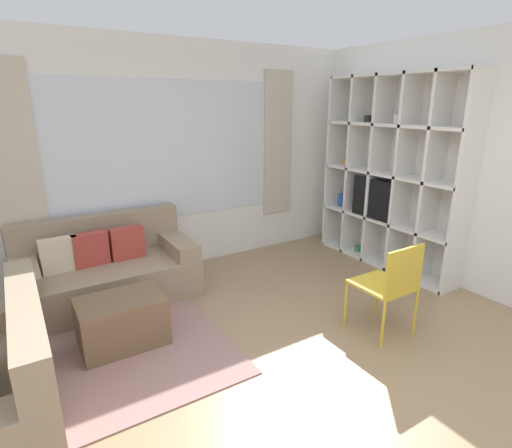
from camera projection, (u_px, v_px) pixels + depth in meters
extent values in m
plane|color=#9E7F5B|center=(339.00, 417.00, 2.64)|extent=(16.00, 16.00, 0.00)
cube|color=white|center=(167.00, 159.00, 4.71)|extent=(6.23, 0.07, 2.70)
cube|color=silver|center=(168.00, 151.00, 4.65)|extent=(2.76, 0.01, 1.60)
cube|color=beige|center=(14.00, 161.00, 3.85)|extent=(0.44, 0.03, 1.90)
cube|color=beige|center=(278.00, 144.00, 5.42)|extent=(0.44, 0.03, 1.90)
cube|color=white|center=(417.00, 159.00, 4.75)|extent=(0.07, 4.20, 2.70)
cube|color=gray|center=(94.00, 355.00, 3.28)|extent=(2.10, 1.85, 0.01)
cube|color=silver|center=(401.00, 173.00, 4.93)|extent=(0.02, 1.91, 2.32)
cube|color=white|center=(466.00, 188.00, 4.07)|extent=(0.37, 0.04, 2.32)
cube|color=white|center=(433.00, 182.00, 4.38)|extent=(0.37, 0.04, 2.32)
cube|color=white|center=(404.00, 176.00, 4.69)|extent=(0.37, 0.04, 2.32)
cube|color=white|center=(379.00, 172.00, 5.00)|extent=(0.37, 0.04, 2.32)
cube|color=white|center=(356.00, 168.00, 5.31)|extent=(0.37, 0.04, 2.32)
cube|color=white|center=(336.00, 164.00, 5.62)|extent=(0.37, 0.04, 2.32)
cube|color=white|center=(382.00, 261.00, 5.18)|extent=(0.37, 1.91, 0.04)
cube|color=white|center=(386.00, 220.00, 5.01)|extent=(0.37, 1.91, 0.04)
cube|color=white|center=(391.00, 174.00, 4.84)|extent=(0.37, 1.91, 0.04)
cube|color=white|center=(396.00, 125.00, 4.67)|extent=(0.37, 1.91, 0.04)
cube|color=white|center=(401.00, 74.00, 4.51)|extent=(0.37, 1.91, 0.04)
cube|color=black|center=(372.00, 199.00, 4.96)|extent=(0.04, 0.61, 0.49)
cube|color=black|center=(372.00, 216.00, 5.04)|extent=(0.10, 0.24, 0.03)
cylinder|color=#388947|center=(358.00, 248.00, 5.49)|extent=(0.10, 0.10, 0.07)
cylinder|color=orange|center=(347.00, 162.00, 5.41)|extent=(0.10, 0.10, 0.07)
cube|color=#232328|center=(369.00, 119.00, 4.98)|extent=(0.08, 0.08, 0.08)
cylinder|color=white|center=(397.00, 119.00, 4.62)|extent=(0.07, 0.07, 0.10)
cube|color=#2856A8|center=(342.00, 200.00, 5.60)|extent=(0.09, 0.09, 0.17)
cube|color=gray|center=(111.00, 282.00, 4.16)|extent=(1.73, 0.88, 0.40)
cube|color=gray|center=(99.00, 235.00, 4.32)|extent=(1.73, 0.18, 0.45)
cube|color=gray|center=(25.00, 273.00, 3.70)|extent=(0.24, 0.82, 0.16)
cube|color=gray|center=(177.00, 244.00, 4.46)|extent=(0.24, 0.82, 0.16)
cube|color=#AD3D33|center=(91.00, 249.00, 4.04)|extent=(0.35, 0.15, 0.34)
cube|color=beige|center=(59.00, 255.00, 3.89)|extent=(0.35, 0.14, 0.34)
cube|color=#AD3D33|center=(127.00, 243.00, 4.22)|extent=(0.34, 0.13, 0.34)
cube|color=gray|center=(28.00, 331.00, 2.50)|extent=(0.18, 1.47, 0.45)
cube|color=brown|center=(122.00, 322.00, 3.39)|extent=(0.69, 0.48, 0.43)
cylinder|color=gold|center=(377.00, 293.00, 3.88)|extent=(0.02, 0.02, 0.44)
cylinder|color=gold|center=(346.00, 304.00, 3.67)|extent=(0.02, 0.02, 0.44)
cylinder|color=gold|center=(415.00, 312.00, 3.52)|extent=(0.02, 0.02, 0.44)
cylinder|color=gold|center=(383.00, 326.00, 3.31)|extent=(0.02, 0.02, 0.44)
cube|color=gold|center=(382.00, 285.00, 3.53)|extent=(0.44, 0.46, 0.02)
cube|color=gold|center=(404.00, 271.00, 3.29)|extent=(0.44, 0.02, 0.40)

